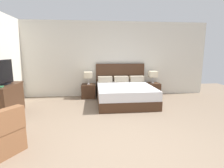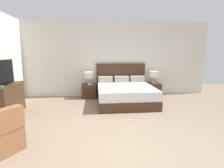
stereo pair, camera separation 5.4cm
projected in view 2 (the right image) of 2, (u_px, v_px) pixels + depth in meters
The scene contains 9 objects.
ground_plane at pixel (130, 153), 2.83m from camera, with size 11.71×11.71×0.00m, color #84705B.
wall_back at pixel (110, 59), 6.44m from camera, with size 7.35×0.06×2.70m, color silver.
bed at pixel (125, 93), 5.67m from camera, with size 1.80×2.00×1.20m.
nightstand_left at pixel (89, 91), 6.24m from camera, with size 0.49×0.47×0.49m.
nightstand_right at pixel (153, 90), 6.46m from camera, with size 0.49×0.47×0.49m.
table_lamp_left at pixel (89, 75), 6.14m from camera, with size 0.29×0.29×0.44m.
table_lamp_right at pixel (154, 74), 6.36m from camera, with size 0.29×0.29×0.44m.
dresser at pixel (7, 99), 4.50m from camera, with size 0.46×1.16×0.80m.
tv at pixel (5, 72), 4.41m from camera, with size 0.18×0.85×0.62m.
Camera 2 is at (-0.54, -2.54, 1.61)m, focal length 28.00 mm.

